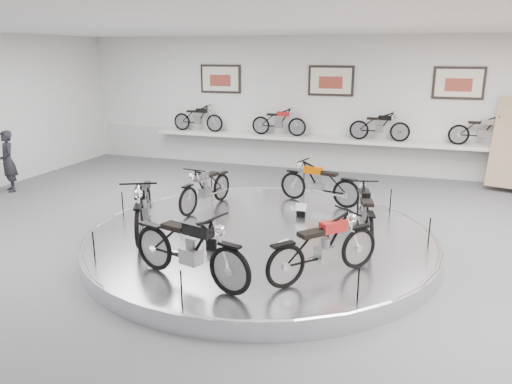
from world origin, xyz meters
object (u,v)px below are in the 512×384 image
(bike_f, at_px, (324,246))
(bike_c, at_px, (205,187))
(bike_a, at_px, (365,211))
(visitor, at_px, (8,161))
(shelf, at_px, (327,140))
(display_platform, at_px, (260,240))
(bike_d, at_px, (143,205))
(bike_e, at_px, (190,247))
(bike_b, at_px, (319,183))

(bike_f, bearing_deg, bike_c, 90.65)
(bike_a, relative_size, visitor, 1.00)
(shelf, bearing_deg, bike_f, -79.50)
(shelf, relative_size, bike_f, 6.55)
(bike_a, height_order, visitor, visitor)
(display_platform, bearing_deg, visitor, 167.27)
(bike_a, bearing_deg, bike_d, 92.78)
(bike_e, bearing_deg, bike_c, 126.64)
(bike_e, bearing_deg, bike_b, 93.80)
(shelf, bearing_deg, bike_c, -106.37)
(bike_c, bearing_deg, shelf, 173.45)
(bike_c, distance_m, bike_e, 3.55)
(bike_d, bearing_deg, display_platform, 84.66)
(bike_c, bearing_deg, visitor, -86.14)
(shelf, distance_m, bike_a, 6.24)
(bike_b, height_order, bike_c, bike_b)
(bike_b, bearing_deg, visitor, 17.24)
(display_platform, height_order, bike_c, bike_c)
(bike_b, height_order, bike_d, bike_d)
(shelf, bearing_deg, bike_b, -81.39)
(bike_b, xyz_separation_m, bike_f, (0.83, -3.68, 0.02))
(bike_c, relative_size, visitor, 0.99)
(bike_a, distance_m, bike_b, 2.09)
(bike_a, distance_m, bike_e, 3.45)
(bike_d, bearing_deg, bike_f, 51.86)
(bike_f, bearing_deg, bike_d, 117.97)
(bike_b, bearing_deg, display_platform, 87.21)
(bike_a, xyz_separation_m, bike_d, (-3.83, -1.15, 0.07))
(bike_a, distance_m, bike_f, 2.00)
(display_platform, distance_m, bike_c, 1.99)
(bike_f, bearing_deg, visitor, 111.27)
(bike_a, xyz_separation_m, bike_f, (-0.36, -1.96, 0.02))
(display_platform, distance_m, bike_f, 2.21)
(bike_d, relative_size, bike_f, 1.09)
(bike_d, bearing_deg, bike_a, 81.77)
(bike_d, bearing_deg, visitor, -138.88)
(bike_a, height_order, bike_f, bike_f)
(display_platform, xyz_separation_m, bike_a, (1.83, 0.44, 0.62))
(bike_e, bearing_deg, bike_a, 67.64)
(bike_d, bearing_deg, bike_b, 112.36)
(bike_c, height_order, visitor, visitor)
(display_platform, bearing_deg, shelf, 90.00)
(bike_f, relative_size, visitor, 1.06)
(shelf, xyz_separation_m, bike_d, (-2.00, -7.12, -0.16))
(shelf, xyz_separation_m, bike_b, (0.64, -4.24, -0.23))
(shelf, relative_size, bike_e, 6.08)
(bike_e, distance_m, bike_f, 1.93)
(bike_a, xyz_separation_m, bike_c, (-3.39, 0.62, -0.00))
(bike_b, bearing_deg, bike_c, 40.14)
(shelf, height_order, bike_e, bike_e)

